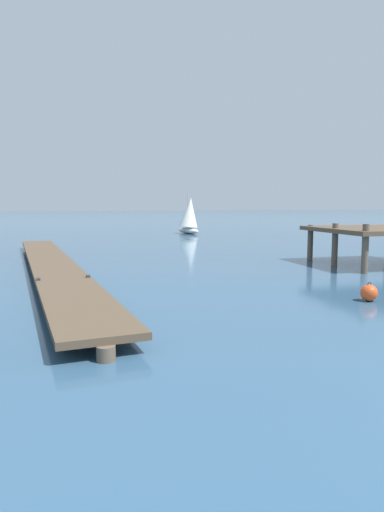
% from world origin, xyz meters
% --- Properties ---
extents(floating_dock, '(2.58, 23.94, 0.53)m').
position_xyz_m(floating_dock, '(-5.99, 17.15, 0.36)').
color(floating_dock, brown).
rests_on(floating_dock, ground).
extents(pier_platform, '(6.03, 5.83, 2.24)m').
position_xyz_m(pier_platform, '(8.94, 14.22, 1.61)').
color(pier_platform, brown).
rests_on(pier_platform, ground).
extents(mooring_buoy, '(0.51, 0.51, 0.58)m').
position_xyz_m(mooring_buoy, '(2.70, 7.82, 0.26)').
color(mooring_buoy, '#E04C1E').
rests_on(mooring_buoy, ground).
extents(distant_sailboat, '(2.36, 3.77, 4.01)m').
position_xyz_m(distant_sailboat, '(8.14, 38.88, 1.77)').
color(distant_sailboat, silver).
rests_on(distant_sailboat, ground).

